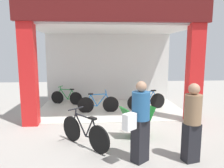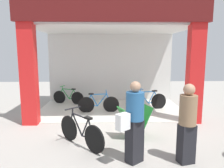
# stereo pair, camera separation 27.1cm
# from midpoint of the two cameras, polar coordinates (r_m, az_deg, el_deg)

# --- Properties ---
(ground_plane) EXTENTS (19.30, 19.30, 0.00)m
(ground_plane) POSITION_cam_midpoint_polar(r_m,az_deg,el_deg) (6.91, 1.34, -10.51)
(ground_plane) COLOR #9E9991
(ground_plane) RESTS_ON ground
(shop_facade) EXTENTS (5.85, 3.57, 3.89)m
(shop_facade) POSITION_cam_midpoint_polar(r_m,az_deg,el_deg) (8.19, 0.78, 7.35)
(shop_facade) COLOR beige
(shop_facade) RESTS_ON ground
(bicycle_inside_0) EXTENTS (1.57, 0.49, 0.88)m
(bicycle_inside_0) POSITION_cam_midpoint_polar(r_m,az_deg,el_deg) (8.44, 10.51, -4.61)
(bicycle_inside_0) COLOR black
(bicycle_inside_0) RESTS_ON ground
(bicycle_inside_1) EXTENTS (1.54, 0.42, 0.85)m
(bicycle_inside_1) POSITION_cam_midpoint_polar(r_m,az_deg,el_deg) (7.96, -2.68, -5.37)
(bicycle_inside_1) COLOR black
(bicycle_inside_1) RESTS_ON ground
(bicycle_inside_2) EXTENTS (1.39, 0.52, 0.80)m
(bicycle_inside_2) POSITION_cam_midpoint_polar(r_m,az_deg,el_deg) (9.39, -10.93, -3.48)
(bicycle_inside_2) COLOR black
(bicycle_inside_2) RESTS_ON ground
(bicycle_parked_0) EXTENTS (1.18, 1.22, 0.91)m
(bicycle_parked_0) POSITION_cam_midpoint_polar(r_m,az_deg,el_deg) (5.23, -6.94, -12.75)
(bicycle_parked_0) COLOR black
(bicycle_parked_0) RESTS_ON ground
(sandwich_board_sign) EXTENTS (0.96, 0.77, 0.85)m
(sandwich_board_sign) POSITION_cam_midpoint_polar(r_m,az_deg,el_deg) (5.75, 7.50, -10.15)
(sandwich_board_sign) COLOR #197226
(sandwich_board_sign) RESTS_ON ground
(pedestrian_0) EXTENTS (0.67, 0.61, 1.70)m
(pedestrian_0) POSITION_cam_midpoint_polar(r_m,az_deg,el_deg) (4.36, 7.77, -9.86)
(pedestrian_0) COLOR black
(pedestrian_0) RESTS_ON ground
(pedestrian_1) EXTENTS (0.42, 0.42, 1.65)m
(pedestrian_1) POSITION_cam_midpoint_polar(r_m,az_deg,el_deg) (4.62, 21.35, -9.74)
(pedestrian_1) COLOR black
(pedestrian_1) RESTS_ON ground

